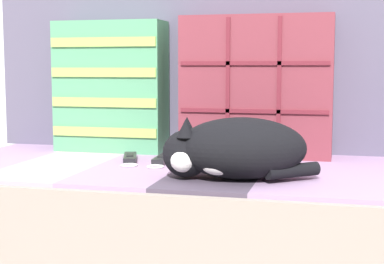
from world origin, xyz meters
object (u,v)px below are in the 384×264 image
(throw_pillow_quilted, at_px, (256,86))
(sleeping_cat, at_px, (232,149))
(couch, at_px, (225,239))
(throw_pillow_striped, at_px, (111,87))
(game_remote_near, at_px, (163,159))
(game_remote_far, at_px, (130,158))

(throw_pillow_quilted, xyz_separation_m, sleeping_cat, (-0.00, -0.39, -0.14))
(throw_pillow_quilted, distance_m, sleeping_cat, 0.42)
(couch, distance_m, throw_pillow_striped, 0.63)
(game_remote_near, height_order, game_remote_far, same)
(couch, bearing_deg, throw_pillow_quilted, 72.42)
(couch, height_order, game_remote_far, game_remote_far)
(sleeping_cat, bearing_deg, game_remote_far, 150.35)
(throw_pillow_striped, relative_size, game_remote_near, 2.08)
(throw_pillow_quilted, distance_m, throw_pillow_striped, 0.48)
(couch, relative_size, game_remote_near, 8.60)
(couch, height_order, throw_pillow_quilted, throw_pillow_quilted)
(sleeping_cat, bearing_deg, couch, 104.76)
(throw_pillow_quilted, bearing_deg, game_remote_near, -142.53)
(couch, xyz_separation_m, throw_pillow_striped, (-0.42, 0.19, 0.43))
(game_remote_far, bearing_deg, throw_pillow_striped, 124.50)
(throw_pillow_quilted, relative_size, game_remote_far, 2.51)
(throw_pillow_striped, xyz_separation_m, game_remote_far, (0.14, -0.20, -0.20))
(game_remote_near, distance_m, game_remote_far, 0.10)
(throw_pillow_quilted, height_order, throw_pillow_striped, throw_pillow_quilted)
(throw_pillow_quilted, height_order, sleeping_cat, throw_pillow_quilted)
(sleeping_cat, bearing_deg, throw_pillow_quilted, 89.32)
(throw_pillow_striped, distance_m, game_remote_near, 0.36)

